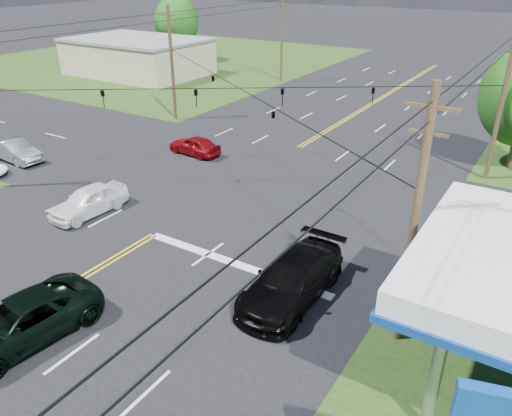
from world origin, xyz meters
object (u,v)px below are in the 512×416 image
Objects in this scene: pole_se at (415,221)px; pole_left_far at (282,35)px; retail_nw at (138,58)px; pole_ne at (501,104)px; suv_black at (292,279)px; tree_far_l at (177,22)px; sedan_silver at (15,151)px; pickup_dkgreen at (20,321)px; pickup_white at (89,201)px; pole_nw at (172,62)px.

pole_se is 45.22m from pole_left_far.
retail_nw is 53.09m from pole_se.
pole_se is 1.00× the size of pole_ne.
pole_se is 6.04m from suv_black.
pole_ne is 0.95× the size of pole_left_far.
tree_far_l is at bearing 168.11° from pole_left_far.
suv_black is at bearing -95.90° from sedan_silver.
suv_black is at bearing -45.26° from tree_far_l.
tree_far_l is (-45.00, 41.00, 0.28)m from pole_se.
retail_nw is 18.30m from pole_left_far.
retail_nw is 2.73× the size of pickup_dkgreen.
pole_left_far is at bearing 19.44° from retail_nw.
pole_left_far reaches higher than pole_se.
pole_ne is 2.08× the size of pickup_white.
pole_se and pole_ne have the same top height.
pole_left_far is at bearing 115.16° from pickup_dkgreen.
retail_nw is 45.02m from pole_ne.
pole_ne is 1.09× the size of tree_far_l.
pole_se is 1.00× the size of pole_nw.
retail_nw is 1.83× the size of tree_far_l.
suv_black is 1.34× the size of pickup_white.
pickup_dkgreen is at bearing -147.49° from pole_se.
tree_far_l is 1.49× the size of pickup_dkgreen.
suv_black reaches higher than pickup_white.
pole_se is at bearing -35.79° from retail_nw.
retail_nw reaches higher than suv_black.
pole_se is at bearing -54.90° from pole_left_far.
pickup_white is at bearing -55.68° from tree_far_l.
pickup_dkgreen is at bearing -50.95° from pickup_white.
sedan_silver is at bearing -94.42° from pole_left_far.
pole_nw is (-26.00, 18.00, 0.00)m from pole_se.
pole_nw is at bearing -90.00° from pole_left_far.
pickup_dkgreen is (-11.65, -25.42, -4.10)m from pole_ne.
sedan_silver is at bearing 172.24° from pole_se.
suv_black is (21.50, -36.86, -4.28)m from pole_left_far.
suv_black is 1.37× the size of sedan_silver.
tree_far_l is 57.69m from suv_black.
pole_nw reaches higher than tree_far_l.
pickup_dkgreen is at bearing -72.10° from pole_left_far.
pole_nw is 1.62× the size of pickup_dkgreen.
suv_black is at bearing -59.75° from pole_left_far.
retail_nw is 1.60× the size of pole_left_far.
pole_ne is 24.88m from pickup_white.
suv_black is at bearing -0.33° from pickup_white.
retail_nw is at bearing 142.59° from pole_nw.
pole_se reaches higher than sedan_silver.
pole_nw is 1.09× the size of tree_far_l.
pole_se is at bearing -1.43° from suv_black.
tree_far_l is (-2.00, 10.00, 3.19)m from retail_nw.
retail_nw is at bearing 144.21° from pole_se.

